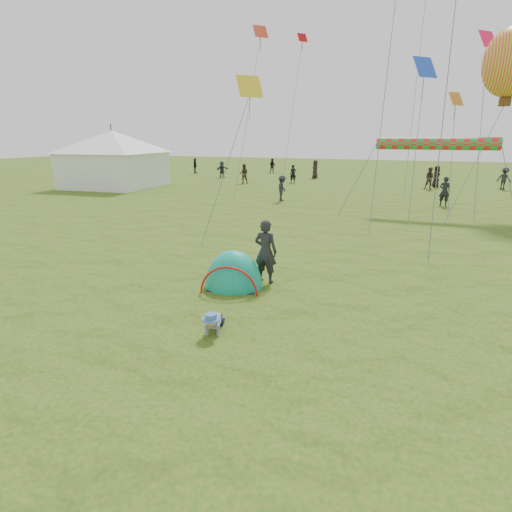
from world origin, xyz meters
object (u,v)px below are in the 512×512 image
(popup_tent, at_px, (234,287))
(event_marquee, at_px, (114,157))
(standing_adult, at_px, (266,252))
(balloon_kite, at_px, (511,66))
(crawling_toddler, at_px, (213,321))

(popup_tent, bearing_deg, event_marquee, 125.08)
(standing_adult, relative_size, balloon_kite, 0.47)
(balloon_kite, bearing_deg, standing_adult, -116.53)
(crawling_toddler, height_order, popup_tent, popup_tent)
(standing_adult, xyz_separation_m, balloon_kite, (7.77, 15.57, 6.57))
(standing_adult, bearing_deg, popup_tent, 46.77)
(popup_tent, distance_m, standing_adult, 1.33)
(crawling_toddler, height_order, balloon_kite, balloon_kite)
(crawling_toddler, bearing_deg, standing_adult, 76.72)
(crawling_toddler, xyz_separation_m, popup_tent, (-0.72, 2.62, -0.26))
(balloon_kite, bearing_deg, popup_tent, -117.56)
(popup_tent, height_order, standing_adult, standing_adult)
(popup_tent, bearing_deg, crawling_toddler, -86.24)
(event_marquee, distance_m, balloon_kite, 27.63)
(crawling_toddler, bearing_deg, balloon_kite, 54.08)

